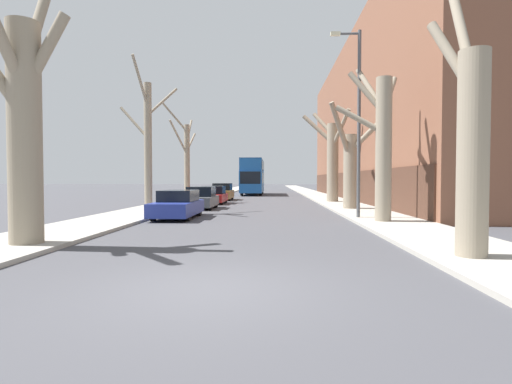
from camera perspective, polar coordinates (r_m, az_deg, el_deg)
name	(u,v)px	position (r m, az deg, el deg)	size (l,w,h in m)	color
ground_plane	(208,289)	(7.02, -6.91, -13.57)	(300.00, 300.00, 0.00)	#424247
sidewalk_left	(222,192)	(57.17, -4.81, -0.01)	(3.16, 120.00, 0.12)	#A39E93
sidewalk_right	(309,192)	(56.93, 7.55, -0.02)	(3.16, 120.00, 0.12)	#A39E93
building_facade_right	(397,123)	(40.33, 19.44, 9.32)	(10.08, 44.46, 14.43)	brown
street_tree_left_0	(23,120)	(12.61, -30.31, 8.91)	(2.95, 3.08, 7.28)	gray
street_tree_left_1	(148,142)	(22.64, -15.18, 6.85)	(2.83, 3.74, 8.25)	gray
street_tree_left_2	(186,158)	(31.65, -9.93, 4.83)	(2.20, 3.75, 7.89)	gray
street_tree_right_0	(471,137)	(10.42, 28.35, 6.88)	(1.94, 2.61, 7.28)	gray
street_tree_right_1	(381,142)	(17.66, 17.49, 6.77)	(2.83, 2.26, 6.96)	gray
street_tree_right_2	(350,165)	(24.78, 13.34, 3.84)	(3.34, 4.48, 6.38)	gray
street_tree_right_3	(332,158)	(32.26, 10.79, 4.81)	(3.49, 3.43, 7.33)	gray
double_decker_bus	(253,175)	(48.62, -0.47, 2.46)	(2.53, 10.43, 4.26)	#19519E
parked_car_0	(178,205)	(19.60, -11.10, -1.80)	(1.79, 4.54, 1.34)	navy
parked_car_1	(201,198)	(25.59, -7.87, -0.91)	(1.80, 3.94, 1.40)	#4C5156
parked_car_2	(213,195)	(30.72, -6.13, -0.48)	(1.85, 3.98, 1.36)	maroon
parked_car_3	(222,192)	(36.12, -4.83, -0.03)	(1.75, 4.22, 1.52)	olive
lamp_post	(357,115)	(19.16, 14.23, 10.56)	(1.40, 0.20, 8.66)	#4C4F54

